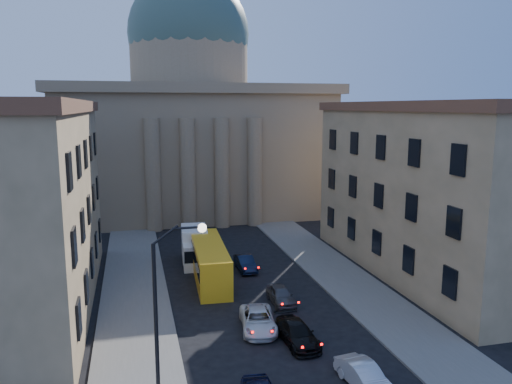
# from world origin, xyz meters

# --- Properties ---
(sidewalk_left) EXTENTS (5.00, 60.00, 0.15)m
(sidewalk_left) POSITION_xyz_m (-8.50, 18.00, 0.07)
(sidewalk_left) COLOR #615E58
(sidewalk_left) RESTS_ON ground
(sidewalk_right) EXTENTS (5.00, 60.00, 0.15)m
(sidewalk_right) POSITION_xyz_m (8.50, 18.00, 0.07)
(sidewalk_right) COLOR #615E58
(sidewalk_right) RESTS_ON ground
(church) EXTENTS (68.02, 28.76, 36.60)m
(church) POSITION_xyz_m (0.00, 55.47, 11.88)
(church) COLOR #856E51
(church) RESTS_ON ground
(building_left) EXTENTS (11.60, 26.60, 14.70)m
(building_left) POSITION_xyz_m (-17.00, 22.00, 7.42)
(building_left) COLOR tan
(building_left) RESTS_ON ground
(building_right) EXTENTS (11.60, 26.60, 14.70)m
(building_right) POSITION_xyz_m (17.00, 22.00, 7.42)
(building_right) COLOR tan
(building_right) RESTS_ON ground
(street_lamp) EXTENTS (2.62, 0.44, 8.83)m
(street_lamp) POSITION_xyz_m (-6.97, 8.00, 5.29)
(street_lamp) COLOR black
(street_lamp) RESTS_ON ground
(car_right_near) EXTENTS (1.89, 4.06, 1.29)m
(car_right_near) POSITION_xyz_m (2.81, 6.60, 0.64)
(car_right_near) COLOR #B4B8BC
(car_right_near) RESTS_ON ground
(car_left_mid) EXTENTS (2.75, 4.90, 1.29)m
(car_left_mid) POSITION_xyz_m (-0.80, 14.50, 0.65)
(car_left_mid) COLOR silver
(car_left_mid) RESTS_ON ground
(car_right_mid) EXTENTS (2.05, 4.51, 1.28)m
(car_right_mid) POSITION_xyz_m (1.05, 12.10, 0.64)
(car_right_mid) COLOR black
(car_right_mid) RESTS_ON ground
(car_right_far) EXTENTS (1.53, 3.79, 1.29)m
(car_right_far) POSITION_xyz_m (1.90, 18.30, 0.65)
(car_right_far) COLOR #444449
(car_right_far) RESTS_ON ground
(car_right_distant) EXTENTS (1.44, 3.91, 1.28)m
(car_right_distant) POSITION_xyz_m (1.06, 26.32, 0.64)
(car_right_distant) COLOR black
(car_right_distant) RESTS_ON ground
(city_bus) EXTENTS (3.00, 10.83, 3.02)m
(city_bus) POSITION_xyz_m (-2.36, 24.80, 1.62)
(city_bus) COLOR yellow
(city_bus) RESTS_ON ground
(box_truck) EXTENTS (2.66, 5.89, 3.16)m
(box_truck) POSITION_xyz_m (-2.99, 29.50, 1.50)
(box_truck) COLOR silver
(box_truck) RESTS_ON ground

